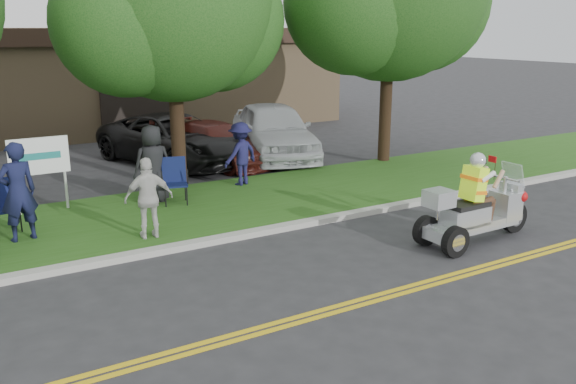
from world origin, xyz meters
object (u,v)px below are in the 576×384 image
lawn_chair_b (1,202)px  parked_car_right (215,144)px  spectator_adult_left (18,192)px  spectator_adult_right (149,198)px  parked_car_far_right (273,130)px  trike_scooter (475,212)px  parked_car_mid (175,139)px  lawn_chair_a (174,177)px

lawn_chair_b → parked_car_right: 7.38m
lawn_chair_b → parked_car_right: parked_car_right is taller
spectator_adult_left → spectator_adult_right: bearing=142.0°
lawn_chair_b → parked_car_far_right: (8.30, 3.75, 0.19)m
trike_scooter → spectator_adult_left: 8.67m
spectator_adult_right → parked_car_mid: bearing=-106.7°
lawn_chair_b → lawn_chair_a: bearing=-5.0°
trike_scooter → parked_car_mid: trike_scooter is taller
spectator_adult_left → parked_car_far_right: (8.06, 4.56, -0.17)m
parked_car_mid → parked_car_far_right: bearing=-32.4°
lawn_chair_b → parked_car_mid: parked_car_mid is taller
lawn_chair_a → parked_car_far_right: bearing=54.3°
spectator_adult_left → parked_car_far_right: spectator_adult_left is taller
spectator_adult_left → parked_car_right: (6.08, 4.63, -0.42)m
spectator_adult_right → parked_car_mid: spectator_adult_right is taller
trike_scooter → parked_car_mid: size_ratio=0.50×
lawn_chair_a → spectator_adult_right: (-1.28, -2.08, 0.20)m
trike_scooter → parked_car_right: trike_scooter is taller
trike_scooter → parked_car_far_right: size_ratio=0.52×
lawn_chair_a → parked_car_far_right: (4.63, 3.59, 0.19)m
trike_scooter → parked_car_far_right: (0.54, 8.86, 0.26)m
spectator_adult_left → spectator_adult_right: spectator_adult_left is taller
spectator_adult_right → parked_car_mid: (2.93, 6.47, -0.15)m
lawn_chair_b → spectator_adult_right: 3.07m
trike_scooter → lawn_chair_b: (-7.76, 5.11, 0.07)m
lawn_chair_a → parked_car_mid: 4.68m
lawn_chair_a → spectator_adult_right: spectator_adult_right is taller
lawn_chair_a → spectator_adult_left: bearing=-147.7°
parked_car_far_right → spectator_adult_right: bearing=-119.9°
lawn_chair_a → spectator_adult_right: 2.46m
lawn_chair_b → spectator_adult_right: spectator_adult_right is taller
spectator_adult_left → parked_car_mid: (5.08, 5.35, -0.31)m
spectator_adult_right → parked_car_mid: 7.10m
spectator_adult_right → spectator_adult_left: bearing=-19.8°
parked_car_mid → parked_car_right: parked_car_mid is taller
trike_scooter → lawn_chair_a: (-4.09, 5.26, 0.07)m
parked_car_right → parked_car_mid: bearing=125.2°
spectator_adult_left → lawn_chair_a: bearing=-174.8°
spectator_adult_right → parked_car_far_right: parked_car_far_right is taller
spectator_adult_right → parked_car_right: size_ratio=0.36×
spectator_adult_right → trike_scooter: bearing=157.0°
trike_scooter → lawn_chair_b: bearing=145.7°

